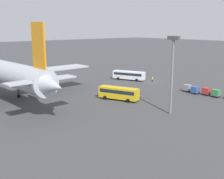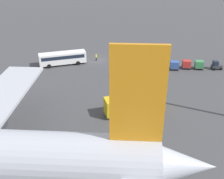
% 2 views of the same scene
% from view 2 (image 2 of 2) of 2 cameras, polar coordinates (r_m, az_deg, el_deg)
% --- Properties ---
extents(ground_plane, '(600.00, 600.00, 0.00)m').
position_cam_2_polar(ground_plane, '(72.92, -2.84, 5.96)').
color(ground_plane, '#424244').
extents(shuttle_bus_near, '(11.52, 6.80, 3.12)m').
position_cam_2_polar(shuttle_bus_near, '(70.38, -10.02, 6.43)').
color(shuttle_bus_near, white).
rests_on(shuttle_bus_near, ground).
extents(shuttle_bus_far, '(10.73, 6.17, 3.26)m').
position_cam_2_polar(shuttle_bus_far, '(48.61, 4.63, -2.74)').
color(shuttle_bus_far, gold).
rests_on(shuttle_bus_far, ground).
extents(baggage_tug, '(2.61, 2.05, 2.10)m').
position_cam_2_polar(baggage_tug, '(71.33, 20.42, 4.59)').
color(baggage_tug, '#333338').
rests_on(baggage_tug, ground).
extents(worker_person, '(0.38, 0.38, 1.74)m').
position_cam_2_polar(worker_person, '(72.46, -3.22, 6.55)').
color(worker_person, '#1E1E2D').
rests_on(worker_person, ground).
extents(cargo_cart_green, '(2.00, 1.69, 2.06)m').
position_cam_2_polar(cargo_cart_green, '(69.97, 17.27, 4.89)').
color(cargo_cart_green, '#38383D').
rests_on(cargo_cart_green, ground).
extents(cargo_cart_red, '(2.00, 1.69, 2.06)m').
position_cam_2_polar(cargo_cart_red, '(69.43, 14.90, 5.03)').
color(cargo_cart_red, '#38383D').
rests_on(cargo_cart_red, ground).
extents(cargo_cart_blue, '(2.00, 1.69, 2.06)m').
position_cam_2_polar(cargo_cart_blue, '(68.15, 12.57, 4.89)').
color(cargo_cart_blue, '#38383D').
rests_on(cargo_cart_blue, ground).
extents(cargo_cart_grey, '(2.00, 1.69, 2.06)m').
position_cam_2_polar(cargo_cart_grey, '(68.43, 10.07, 5.22)').
color(cargo_cart_grey, '#38383D').
rests_on(cargo_cart_grey, ground).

